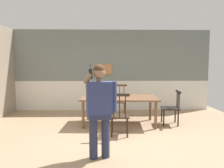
% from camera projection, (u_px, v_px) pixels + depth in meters
% --- Properties ---
extents(ground_plane, '(7.44, 7.44, 0.00)m').
position_uv_depth(ground_plane, '(115.00, 138.00, 4.57)').
color(ground_plane, '#9E7F60').
extents(room_back_partition, '(6.76, 0.17, 2.77)m').
position_uv_depth(room_back_partition, '(112.00, 72.00, 7.38)').
color(room_back_partition, slate).
rests_on(room_back_partition, ground_plane).
extents(dining_table, '(2.04, 1.16, 0.73)m').
position_uv_depth(dining_table, '(119.00, 100.00, 5.63)').
color(dining_table, brown).
rests_on(dining_table, ground_plane).
extents(chair_near_window, '(0.46, 0.46, 0.97)m').
position_uv_depth(chair_near_window, '(120.00, 115.00, 4.73)').
color(chair_near_window, '#2D2319').
rests_on(chair_near_window, ground_plane).
extents(chair_by_doorway, '(0.50, 0.50, 0.91)m').
position_uv_depth(chair_by_doorway, '(171.00, 108.00, 5.62)').
color(chair_by_doorway, black).
rests_on(chair_by_doorway, ground_plane).
extents(chair_at_table_head, '(0.54, 0.54, 0.97)m').
position_uv_depth(chair_at_table_head, '(119.00, 101.00, 6.57)').
color(chair_at_table_head, '#513823').
rests_on(chair_at_table_head, ground_plane).
extents(person_figure, '(0.56, 0.31, 1.60)m').
position_uv_depth(person_figure, '(100.00, 105.00, 3.54)').
color(person_figure, '#282E49').
rests_on(person_figure, ground_plane).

